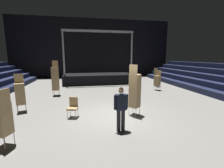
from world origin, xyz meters
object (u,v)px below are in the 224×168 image
at_px(chair_stack_front_right, 135,90).
at_px(chair_stack_rear_left, 20,93).
at_px(chair_stack_mid_centre, 157,77).
at_px(chair_stack_front_left, 157,80).
at_px(stage_riser, 98,78).
at_px(man_with_tie, 121,107).
at_px(chair_stack_mid_right, 2,118).
at_px(loose_chair_near_man, 73,106).
at_px(chair_stack_mid_left, 55,78).

xyz_separation_m(chair_stack_front_right, chair_stack_rear_left, (-5.63, 1.53, -0.25)).
bearing_deg(chair_stack_rear_left, chair_stack_mid_centre, -171.95).
height_order(chair_stack_front_left, chair_stack_front_right, chair_stack_front_right).
distance_m(stage_riser, man_with_tie, 11.05).
height_order(chair_stack_mid_centre, chair_stack_rear_left, chair_stack_rear_left).
relative_size(chair_stack_mid_right, loose_chair_near_man, 1.99).
xyz_separation_m(man_with_tie, chair_stack_front_left, (4.85, 6.58, -0.12)).
distance_m(stage_riser, chair_stack_mid_centre, 6.13).
bearing_deg(chair_stack_mid_left, chair_stack_front_left, -173.64).
bearing_deg(stage_riser, chair_stack_front_left, -43.90).
xyz_separation_m(stage_riser, loose_chair_near_man, (-2.10, -9.27, -0.06)).
bearing_deg(chair_stack_front_left, man_with_tie, 107.33).
relative_size(chair_stack_mid_right, chair_stack_mid_centre, 1.05).
relative_size(chair_stack_mid_right, chair_stack_rear_left, 0.96).
relative_size(stage_riser, chair_stack_mid_right, 3.82).
bearing_deg(loose_chair_near_man, chair_stack_mid_right, 59.84).
bearing_deg(stage_riser, loose_chair_near_man, -102.75).
relative_size(chair_stack_mid_left, chair_stack_mid_centre, 1.43).
bearing_deg(chair_stack_mid_left, loose_chair_near_man, 112.75).
height_order(chair_stack_mid_right, chair_stack_mid_centre, chair_stack_mid_right).
xyz_separation_m(chair_stack_rear_left, loose_chair_near_man, (2.69, -1.25, -0.45)).
relative_size(chair_stack_front_left, chair_stack_mid_right, 0.91).
distance_m(man_with_tie, loose_chair_near_man, 2.62).
height_order(stage_riser, chair_stack_mid_left, stage_riser).
bearing_deg(chair_stack_mid_right, loose_chair_near_man, -23.96).
distance_m(man_with_tie, chair_stack_front_right, 1.84).
relative_size(chair_stack_mid_left, chair_stack_mid_right, 1.36).
bearing_deg(loose_chair_near_man, chair_stack_front_left, -130.80).
relative_size(chair_stack_mid_centre, loose_chair_near_man, 1.90).
bearing_deg(chair_stack_mid_centre, chair_stack_mid_right, -65.55).
xyz_separation_m(chair_stack_front_right, chair_stack_mid_centre, (4.54, 6.62, -0.34)).
height_order(chair_stack_rear_left, loose_chair_near_man, chair_stack_rear_left).
distance_m(chair_stack_mid_right, chair_stack_rear_left, 3.41).
distance_m(chair_stack_mid_left, chair_stack_mid_centre, 9.17).
relative_size(chair_stack_mid_centre, chair_stack_rear_left, 0.91).
distance_m(chair_stack_front_left, chair_stack_front_right, 6.36).
bearing_deg(chair_stack_front_left, chair_stack_rear_left, 74.41).
height_order(stage_riser, man_with_tie, stage_riser).
distance_m(chair_stack_front_left, loose_chair_near_man, 8.28).
height_order(man_with_tie, chair_stack_front_right, chair_stack_front_right).
distance_m(chair_stack_front_right, chair_stack_mid_right, 5.28).
relative_size(chair_stack_mid_left, loose_chair_near_man, 2.71).
xyz_separation_m(chair_stack_front_right, chair_stack_mid_right, (-4.95, -1.81, -0.29)).
bearing_deg(chair_stack_mid_left, man_with_tie, 122.67).
relative_size(stage_riser, chair_stack_rear_left, 3.66).
bearing_deg(stage_riser, chair_stack_mid_left, -127.16).
bearing_deg(chair_stack_mid_right, chair_stack_front_left, -31.84).
bearing_deg(man_with_tie, loose_chair_near_man, -49.16).
bearing_deg(chair_stack_front_right, chair_stack_rear_left, -146.65).
bearing_deg(chair_stack_front_right, chair_stack_mid_left, -178.67).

